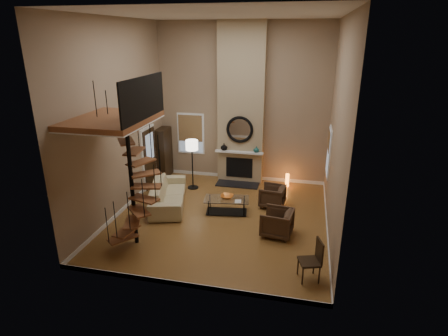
% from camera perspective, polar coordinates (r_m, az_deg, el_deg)
% --- Properties ---
extents(ground, '(6.00, 6.50, 0.01)m').
position_cam_1_polar(ground, '(10.90, -0.47, -7.67)').
color(ground, '#A06E33').
rests_on(ground, ground).
extents(back_wall, '(6.00, 0.02, 5.50)m').
position_cam_1_polar(back_wall, '(13.05, 2.81, 9.76)').
color(back_wall, '#9B8164').
rests_on(back_wall, ground).
extents(front_wall, '(6.00, 0.02, 5.50)m').
position_cam_1_polar(front_wall, '(6.93, -6.70, 0.52)').
color(front_wall, '#9B8164').
rests_on(front_wall, ground).
extents(left_wall, '(0.02, 6.50, 5.50)m').
position_cam_1_polar(left_wall, '(11.00, -16.03, 7.12)').
color(left_wall, '#9B8164').
rests_on(left_wall, ground).
extents(right_wall, '(0.02, 6.50, 5.50)m').
position_cam_1_polar(right_wall, '(9.71, 17.07, 5.39)').
color(right_wall, '#9B8164').
rests_on(right_wall, ground).
extents(ceiling, '(6.00, 6.50, 0.01)m').
position_cam_1_polar(ceiling, '(9.68, -0.57, 22.60)').
color(ceiling, silver).
rests_on(ceiling, back_wall).
extents(baseboard_back, '(6.00, 0.02, 0.12)m').
position_cam_1_polar(baseboard_back, '(13.77, 2.62, -1.34)').
color(baseboard_back, white).
rests_on(baseboard_back, ground).
extents(baseboard_front, '(6.00, 0.02, 0.12)m').
position_cam_1_polar(baseboard_front, '(8.23, -5.90, -17.43)').
color(baseboard_front, white).
rests_on(baseboard_front, ground).
extents(baseboard_left, '(0.02, 6.50, 0.12)m').
position_cam_1_polar(baseboard_left, '(11.85, -14.76, -5.66)').
color(baseboard_left, white).
rests_on(baseboard_left, ground).
extents(baseboard_right, '(0.02, 6.50, 0.12)m').
position_cam_1_polar(baseboard_right, '(10.66, 15.56, -8.72)').
color(baseboard_right, white).
rests_on(baseboard_right, ground).
extents(chimney_breast, '(1.60, 0.38, 5.50)m').
position_cam_1_polar(chimney_breast, '(12.87, 2.66, 9.62)').
color(chimney_breast, tan).
rests_on(chimney_breast, ground).
extents(hearth, '(1.50, 0.60, 0.04)m').
position_cam_1_polar(hearth, '(13.17, 2.09, -2.53)').
color(hearth, black).
rests_on(hearth, ground).
extents(firebox, '(0.95, 0.02, 0.72)m').
position_cam_1_polar(firebox, '(13.25, 2.36, 0.06)').
color(firebox, black).
rests_on(firebox, chimney_breast).
extents(mantel, '(1.70, 0.18, 0.06)m').
position_cam_1_polar(mantel, '(12.98, 2.33, 2.44)').
color(mantel, white).
rests_on(mantel, chimney_breast).
extents(mirror_frame, '(0.94, 0.10, 0.94)m').
position_cam_1_polar(mirror_frame, '(12.82, 2.43, 5.93)').
color(mirror_frame, black).
rests_on(mirror_frame, chimney_breast).
extents(mirror_disc, '(0.80, 0.01, 0.80)m').
position_cam_1_polar(mirror_disc, '(12.83, 2.44, 5.94)').
color(mirror_disc, white).
rests_on(mirror_disc, chimney_breast).
extents(vase_left, '(0.24, 0.24, 0.25)m').
position_cam_1_polar(vase_left, '(13.08, 0.00, 3.29)').
color(vase_left, black).
rests_on(vase_left, mantel).
extents(vase_right, '(0.20, 0.20, 0.21)m').
position_cam_1_polar(vase_right, '(12.89, 5.00, 2.88)').
color(vase_right, '#17514E').
rests_on(vase_right, mantel).
extents(window_back, '(1.02, 0.06, 1.52)m').
position_cam_1_polar(window_back, '(13.72, -5.16, 5.38)').
color(window_back, white).
rests_on(window_back, back_wall).
extents(window_right, '(0.06, 1.02, 1.52)m').
position_cam_1_polar(window_right, '(11.93, 15.85, 2.50)').
color(window_right, white).
rests_on(window_right, right_wall).
extents(entry_door, '(0.10, 1.05, 2.16)m').
position_cam_1_polar(entry_door, '(12.97, -11.43, 1.57)').
color(entry_door, white).
rests_on(entry_door, ground).
extents(loft, '(1.70, 2.20, 1.09)m').
position_cam_1_polar(loft, '(8.91, -16.32, 7.43)').
color(loft, brown).
rests_on(loft, left_wall).
extents(spiral_stair, '(1.47, 1.47, 4.06)m').
position_cam_1_polar(spiral_stair, '(9.20, -13.99, -1.44)').
color(spiral_stair, black).
rests_on(spiral_stair, ground).
extents(hutch, '(0.38, 0.80, 1.80)m').
position_cam_1_polar(hutch, '(13.81, -9.25, 2.39)').
color(hutch, black).
rests_on(hutch, ground).
extents(sofa, '(1.59, 2.63, 0.72)m').
position_cam_1_polar(sofa, '(11.64, -8.63, -3.86)').
color(sofa, '#C4B688').
rests_on(sofa, ground).
extents(armchair_near, '(0.82, 0.80, 0.67)m').
position_cam_1_polar(armchair_near, '(11.49, 7.77, -4.36)').
color(armchair_near, '#483121').
rests_on(armchair_near, ground).
extents(armchair_far, '(0.89, 0.87, 0.72)m').
position_cam_1_polar(armchair_far, '(9.96, 8.57, -8.38)').
color(armchair_far, '#483121').
rests_on(armchair_far, ground).
extents(coffee_table, '(1.40, 0.84, 0.48)m').
position_cam_1_polar(coffee_table, '(11.07, 0.40, -5.54)').
color(coffee_table, silver).
rests_on(coffee_table, ground).
extents(bowl, '(0.39, 0.39, 0.10)m').
position_cam_1_polar(bowl, '(11.02, 0.45, -4.43)').
color(bowl, orange).
rests_on(bowl, coffee_table).
extents(book, '(0.22, 0.28, 0.02)m').
position_cam_1_polar(book, '(10.80, 2.05, -5.19)').
color(book, gray).
rests_on(book, coffee_table).
extents(floor_lamp, '(0.42, 0.42, 1.72)m').
position_cam_1_polar(floor_lamp, '(12.49, -4.96, 2.94)').
color(floor_lamp, black).
rests_on(floor_lamp, ground).
extents(accent_lamp, '(0.13, 0.13, 0.45)m').
position_cam_1_polar(accent_lamp, '(13.10, 9.70, -1.85)').
color(accent_lamp, orange).
rests_on(accent_lamp, ground).
extents(side_chair, '(0.54, 0.53, 0.94)m').
position_cam_1_polar(side_chair, '(8.37, 13.61, -13.34)').
color(side_chair, black).
rests_on(side_chair, ground).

